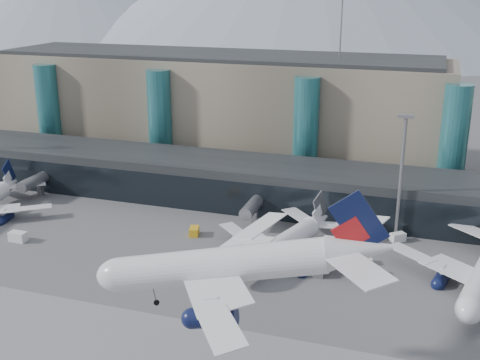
# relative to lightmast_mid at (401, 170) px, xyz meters

# --- Properties ---
(ground) EXTENTS (900.00, 900.00, 0.00)m
(ground) POSITION_rel_lightmast_mid_xyz_m (-30.00, -48.00, -14.42)
(ground) COLOR #515154
(ground) RESTS_ON ground
(concourse) EXTENTS (170.00, 27.00, 10.00)m
(concourse) POSITION_rel_lightmast_mid_xyz_m (-30.02, 9.73, -9.45)
(concourse) COLOR black
(concourse) RESTS_ON ground
(terminal_main) EXTENTS (130.00, 30.00, 31.00)m
(terminal_main) POSITION_rel_lightmast_mid_xyz_m (-55.00, 42.00, 1.03)
(terminal_main) COLOR gray
(terminal_main) RESTS_ON ground
(teal_towers) EXTENTS (116.40, 19.40, 46.00)m
(teal_towers) POSITION_rel_lightmast_mid_xyz_m (-44.99, 26.01, -0.41)
(teal_towers) COLOR #296D74
(teal_towers) RESTS_ON ground
(lightmast_mid) EXTENTS (3.00, 1.20, 25.60)m
(lightmast_mid) POSITION_rel_lightmast_mid_xyz_m (0.00, 0.00, 0.00)
(lightmast_mid) COLOR slate
(lightmast_mid) RESTS_ON ground
(hero_jet) EXTENTS (37.05, 37.02, 12.03)m
(hero_jet) POSITION_rel_lightmast_mid_xyz_m (-13.86, -57.33, 5.27)
(hero_jet) COLOR silver
(hero_jet) RESTS_ON ground
(jet_parked_mid) EXTENTS (32.75, 34.54, 11.09)m
(jet_parked_mid) POSITION_rel_lightmast_mid_xyz_m (-18.91, -15.67, -10.22)
(jet_parked_mid) COLOR silver
(jet_parked_mid) RESTS_ON ground
(veh_a) EXTENTS (3.48, 1.96, 1.95)m
(veh_a) POSITION_rel_lightmast_mid_xyz_m (-72.47, -25.93, -13.44)
(veh_a) COLOR silver
(veh_a) RESTS_ON ground
(veh_b) EXTENTS (2.48, 3.30, 1.70)m
(veh_b) POSITION_rel_lightmast_mid_xyz_m (-39.77, -12.00, -13.57)
(veh_b) COLOR gold
(veh_b) RESTS_ON ground
(veh_c) EXTENTS (3.33, 1.82, 1.82)m
(veh_c) POSITION_rel_lightmast_mid_xyz_m (-12.40, -22.18, -13.51)
(veh_c) COLOR #525156
(veh_c) RESTS_ON ground
(veh_d) EXTENTS (3.38, 3.24, 1.75)m
(veh_d) POSITION_rel_lightmast_mid_xyz_m (0.51, -2.00, -13.55)
(veh_d) COLOR silver
(veh_d) RESTS_ON ground
(veh_g) EXTENTS (1.93, 2.38, 1.21)m
(veh_g) POSITION_rel_lightmast_mid_xyz_m (-3.97, -14.14, -13.81)
(veh_g) COLOR silver
(veh_g) RESTS_ON ground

